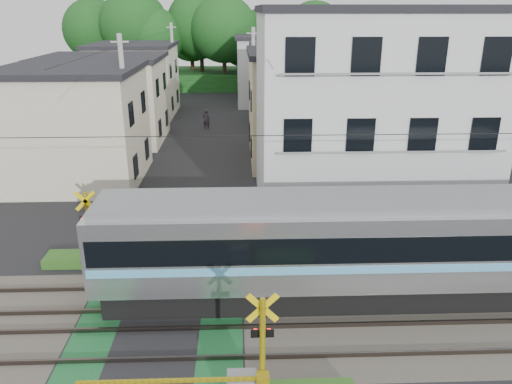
{
  "coord_description": "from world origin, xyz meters",
  "views": [
    {
      "loc": [
        2.49,
        -13.31,
        9.15
      ],
      "look_at": [
        3.16,
        5.0,
        2.41
      ],
      "focal_mm": 35.0,
      "sensor_mm": 36.0,
      "label": 1
    }
  ],
  "objects_px": {
    "crossing_signal_far": "(104,249)",
    "pedestrian": "(206,119)",
    "apartment_block": "(367,112)",
    "crossing_signal_near": "(245,383)"
  },
  "relations": [
    {
      "from": "crossing_signal_far",
      "to": "apartment_block",
      "type": "height_order",
      "value": "apartment_block"
    },
    {
      "from": "crossing_signal_near",
      "to": "crossing_signal_far",
      "type": "distance_m",
      "value": 8.95
    },
    {
      "from": "apartment_block",
      "to": "pedestrian",
      "type": "xyz_separation_m",
      "value": [
        -8.56,
        16.92,
        -3.85
      ]
    },
    {
      "from": "crossing_signal_far",
      "to": "pedestrian",
      "type": "xyz_separation_m",
      "value": [
        2.52,
        22.76,
        0.1
      ]
    },
    {
      "from": "crossing_signal_far",
      "to": "pedestrian",
      "type": "height_order",
      "value": "crossing_signal_far"
    },
    {
      "from": "crossing_signal_near",
      "to": "pedestrian",
      "type": "height_order",
      "value": "crossing_signal_near"
    },
    {
      "from": "crossing_signal_near",
      "to": "apartment_block",
      "type": "distance_m",
      "value": 14.95
    },
    {
      "from": "pedestrian",
      "to": "crossing_signal_near",
      "type": "bearing_deg",
      "value": 98.7
    },
    {
      "from": "crossing_signal_near",
      "to": "pedestrian",
      "type": "xyz_separation_m",
      "value": [
        -2.65,
        30.07,
        0.1
      ]
    },
    {
      "from": "apartment_block",
      "to": "pedestrian",
      "type": "distance_m",
      "value": 19.35
    }
  ]
}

